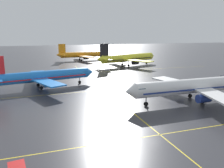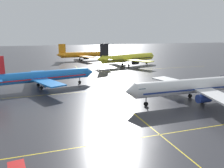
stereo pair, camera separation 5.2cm
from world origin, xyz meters
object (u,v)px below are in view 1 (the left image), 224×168
object	(u,v)px
airliner_second_row	(43,76)
airliner_third_row	(128,58)
airliner_front_gate	(193,86)
airliner_far_left_stand	(83,55)

from	to	relation	value
airliner_second_row	airliner_third_row	world-z (taller)	airliner_third_row
airliner_second_row	airliner_front_gate	bearing A→B (deg)	-37.88
airliner_front_gate	airliner_second_row	size ratio (longest dim) A/B	1.08
airliner_front_gate	airliner_third_row	bearing A→B (deg)	82.23
airliner_third_row	airliner_front_gate	bearing A→B (deg)	-97.77
airliner_third_row	airliner_far_left_stand	distance (m)	36.93
airliner_second_row	airliner_far_left_stand	xyz separation A→B (m)	(26.90, 69.89, -0.03)
airliner_third_row	airliner_far_left_stand	world-z (taller)	airliner_third_row
airliner_front_gate	airliner_third_row	xyz separation A→B (m)	(8.93, 65.43, 0.22)
airliner_second_row	airliner_third_row	distance (m)	58.43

